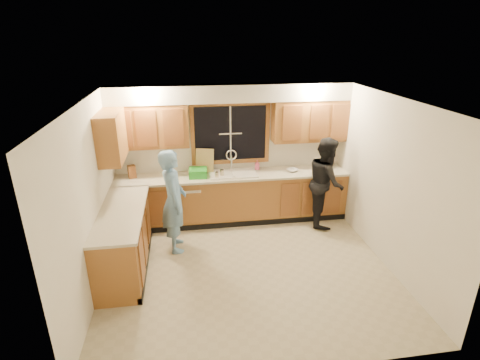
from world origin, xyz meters
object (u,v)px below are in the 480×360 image
(man, at_px, (174,201))
(dish_crate, at_px, (198,173))
(sink, at_px, (233,177))
(bowl, at_px, (293,170))
(soap_bottle, at_px, (257,165))
(stove, at_px, (118,261))
(knife_block, at_px, (132,172))
(woman, at_px, (326,182))
(dishwasher, at_px, (187,203))

(man, height_order, dish_crate, man)
(sink, distance_m, bowl, 1.11)
(man, bearing_deg, soap_bottle, -61.37)
(stove, xyz_separation_m, knife_block, (0.02, 1.91, 0.58))
(man, bearing_deg, sink, -56.30)
(stove, height_order, bowl, bowl)
(soap_bottle, bearing_deg, woman, -25.15)
(dishwasher, height_order, man, man)
(bowl, bearing_deg, woman, -31.79)
(man, xyz_separation_m, woman, (2.69, 0.49, -0.03))
(dishwasher, xyz_separation_m, stove, (-0.95, -1.81, 0.04))
(sink, relative_size, man, 0.51)
(sink, relative_size, stove, 0.96)
(dishwasher, bearing_deg, stove, -117.69)
(stove, height_order, knife_block, knife_block)
(sink, distance_m, dishwasher, 0.96)
(woman, height_order, soap_bottle, woman)
(sink, height_order, woman, woman)
(dishwasher, xyz_separation_m, bowl, (1.96, -0.02, 0.53))
(knife_block, height_order, soap_bottle, knife_block)
(man, distance_m, soap_bottle, 1.86)
(sink, bearing_deg, woman, -12.44)
(dishwasher, height_order, dish_crate, dish_crate)
(dishwasher, bearing_deg, dish_crate, -6.10)
(soap_bottle, height_order, bowl, soap_bottle)
(sink, height_order, stove, sink)
(soap_bottle, bearing_deg, dish_crate, -168.85)
(dishwasher, relative_size, man, 0.49)
(knife_block, distance_m, dish_crate, 1.16)
(sink, distance_m, woman, 1.68)
(dish_crate, bearing_deg, stove, -123.30)
(sink, bearing_deg, stove, -134.61)
(knife_block, xyz_separation_m, dish_crate, (1.15, -0.12, -0.04))
(man, xyz_separation_m, knife_block, (-0.72, 0.93, 0.19))
(man, bearing_deg, knife_block, 32.66)
(dishwasher, bearing_deg, man, -103.63)
(sink, relative_size, soap_bottle, 4.89)
(stove, relative_size, woman, 0.55)
(sink, bearing_deg, dishwasher, -179.01)
(sink, relative_size, dishwasher, 1.05)
(woman, xyz_separation_m, knife_block, (-3.41, 0.44, 0.22))
(man, distance_m, woman, 2.73)
(dishwasher, bearing_deg, bowl, -0.54)
(dishwasher, xyz_separation_m, dish_crate, (0.22, -0.02, 0.58))
(woman, height_order, knife_block, woman)
(dishwasher, relative_size, woman, 0.50)
(sink, height_order, dish_crate, sink)
(dishwasher, distance_m, stove, 2.04)
(soap_bottle, bearing_deg, man, -146.15)
(sink, xyz_separation_m, bowl, (1.11, -0.03, 0.08))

